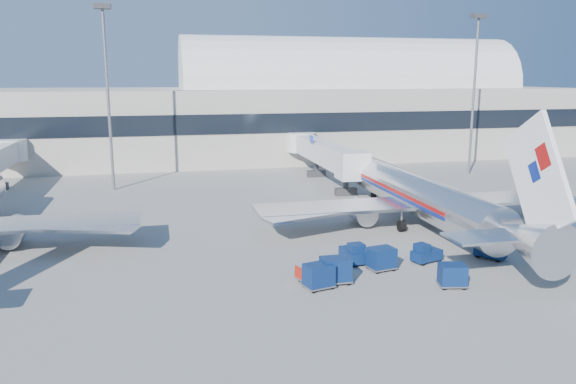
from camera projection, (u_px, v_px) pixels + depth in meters
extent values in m
plane|color=gray|center=(337.00, 248.00, 47.15)|extent=(260.00, 260.00, 0.00)
cube|color=#B2AA9E|center=(92.00, 126.00, 93.79)|extent=(170.00, 28.00, 12.00)
cube|color=black|center=(80.00, 127.00, 80.29)|extent=(170.00, 0.40, 3.00)
cylinder|color=silver|center=(348.00, 88.00, 102.54)|extent=(60.00, 18.00, 18.00)
cylinder|color=silver|center=(416.00, 194.00, 54.50)|extent=(3.80, 28.00, 3.80)
sphere|color=silver|center=(365.00, 171.00, 67.85)|extent=(3.72, 3.72, 3.72)
cone|color=silver|center=(528.00, 239.00, 38.20)|extent=(3.80, 6.00, 3.80)
cube|color=#9A0C0B|center=(412.00, 190.00, 55.40)|extent=(3.85, 20.16, 0.32)
cube|color=navy|center=(412.00, 193.00, 55.47)|extent=(3.85, 20.16, 0.32)
cube|color=white|center=(538.00, 177.00, 36.83)|extent=(0.35, 7.79, 8.74)
cube|color=silver|center=(523.00, 234.00, 38.64)|extent=(11.00, 3.00, 0.18)
cube|color=silver|center=(421.00, 203.00, 53.66)|extent=(32.00, 5.00, 0.28)
cylinder|color=#B7B7BC|center=(361.00, 212.00, 54.07)|extent=(2.10, 3.80, 2.10)
cylinder|color=#B7B7BC|center=(464.00, 206.00, 56.51)|extent=(2.10, 3.80, 2.10)
cylinder|color=black|center=(374.00, 196.00, 65.48)|extent=(0.40, 0.90, 0.90)
cylinder|color=#B7B7BC|center=(13.00, 231.00, 47.20)|extent=(2.10, 3.80, 2.10)
cube|color=silver|center=(323.00, 152.00, 76.63)|extent=(2.70, 24.00, 2.70)
cube|color=silver|center=(353.00, 165.00, 64.99)|extent=(3.40, 3.20, 3.20)
cylinder|color=silver|center=(302.00, 142.00, 87.59)|extent=(4.40, 4.40, 3.00)
cube|color=#2D2D30|center=(346.00, 181.00, 67.54)|extent=(0.50, 0.50, 3.00)
cube|color=#2D2D30|center=(346.00, 192.00, 67.81)|extent=(2.60, 1.00, 0.90)
cube|color=#2D2D30|center=(316.00, 164.00, 79.94)|extent=(0.50, 0.50, 3.00)
cube|color=#2D2D30|center=(316.00, 174.00, 80.21)|extent=(2.60, 1.00, 0.90)
cube|color=#1B2D98|center=(311.00, 139.00, 75.91)|extent=(0.12, 1.40, 0.90)
cylinder|color=silver|center=(11.00, 150.00, 78.29)|extent=(4.40, 4.40, 3.00)
cylinder|color=slate|center=(108.00, 102.00, 69.09)|extent=(0.36, 0.36, 22.00)
cube|color=#2D2D30|center=(102.00, 6.00, 66.79)|extent=(2.00, 1.20, 0.60)
cylinder|color=slate|center=(473.00, 98.00, 80.16)|extent=(0.36, 0.36, 22.00)
cube|color=#2D2D30|center=(479.00, 16.00, 77.86)|extent=(2.00, 1.20, 0.60)
cube|color=#9E9E96|center=(512.00, 224.00, 52.95)|extent=(3.00, 0.55, 0.90)
cube|color=#9E9E96|center=(543.00, 222.00, 53.68)|extent=(3.00, 0.55, 0.90)
cube|color=#9E9E96|center=(572.00, 220.00, 54.41)|extent=(3.00, 0.55, 0.90)
cube|color=#0A1F4B|center=(427.00, 255.00, 43.50)|extent=(2.63, 1.88, 0.78)
cube|color=#0A1F4B|center=(422.00, 248.00, 43.11)|extent=(1.21, 1.28, 0.72)
cylinder|color=black|center=(430.00, 255.00, 44.37)|extent=(0.62, 0.40, 0.58)
cube|color=#0A1F4B|center=(490.00, 252.00, 44.41)|extent=(2.30, 2.55, 0.75)
cube|color=#0A1F4B|center=(485.00, 243.00, 44.60)|extent=(1.34, 1.32, 0.70)
cylinder|color=black|center=(502.00, 256.00, 44.28)|extent=(0.51, 0.58, 0.56)
cube|color=#0A1F4B|center=(353.00, 255.00, 43.42)|extent=(1.55, 2.70, 0.84)
cube|color=#0A1F4B|center=(356.00, 248.00, 42.77)|extent=(1.22, 1.12, 0.78)
cylinder|color=black|center=(342.00, 256.00, 44.15)|extent=(0.31, 0.65, 0.63)
cube|color=#0A1F4B|center=(382.00, 258.00, 41.63)|extent=(2.09, 1.77, 1.49)
cube|color=slate|center=(381.00, 267.00, 41.78)|extent=(2.20, 1.84, 0.10)
cylinder|color=black|center=(385.00, 264.00, 42.58)|extent=(0.43, 0.24, 0.41)
cube|color=#0A1F4B|center=(335.00, 269.00, 38.97)|extent=(1.98, 1.55, 1.59)
cube|color=slate|center=(335.00, 280.00, 39.13)|extent=(2.09, 1.61, 0.11)
cylinder|color=black|center=(343.00, 276.00, 39.89)|extent=(0.44, 0.18, 0.44)
cube|color=#0A1F4B|center=(319.00, 275.00, 38.01)|extent=(2.14, 1.85, 1.49)
cube|color=slate|center=(318.00, 285.00, 38.17)|extent=(2.26, 1.92, 0.10)
cylinder|color=black|center=(323.00, 281.00, 38.98)|extent=(0.44, 0.26, 0.41)
cube|color=#0A1F4B|center=(452.00, 274.00, 38.28)|extent=(1.99, 1.69, 1.41)
cube|color=slate|center=(452.00, 284.00, 38.42)|extent=(2.10, 1.76, 0.10)
cylinder|color=black|center=(459.00, 281.00, 38.96)|extent=(0.41, 0.23, 0.39)
cube|color=#0A1F4B|center=(572.00, 249.00, 43.73)|extent=(2.26, 2.13, 1.44)
cube|color=slate|center=(571.00, 258.00, 43.88)|extent=(2.37, 2.23, 0.10)
cube|color=slate|center=(314.00, 278.00, 39.23)|extent=(2.70, 2.27, 0.13)
cube|color=maroon|center=(314.00, 275.00, 39.19)|extent=(2.72, 2.32, 0.08)
cylinder|color=black|center=(318.00, 275.00, 40.13)|extent=(0.45, 0.30, 0.42)
imported|color=#BDEE19|center=(555.00, 257.00, 41.64)|extent=(0.66, 0.83, 2.00)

